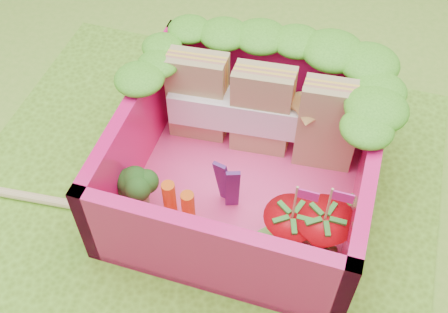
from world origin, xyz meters
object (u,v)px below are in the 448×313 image
sandwich_stack (263,111)px  chopsticks (1,192)px  strawberry_left (290,232)px  strawberry_right (321,235)px  bento_box (246,159)px  broccoli (135,184)px

sandwich_stack → chopsticks: (-1.29, -0.74, -0.31)m
strawberry_left → strawberry_right: (0.15, 0.03, 0.01)m
chopsticks → bento_box: bearing=18.6°
broccoli → strawberry_right: size_ratio=0.60×
broccoli → strawberry_left: 0.83m
strawberry_left → chopsticks: 1.62m
bento_box → strawberry_right: (0.46, -0.29, -0.07)m
sandwich_stack → strawberry_left: sandwich_stack is taller
sandwich_stack → broccoli: 0.80m
sandwich_stack → strawberry_left: size_ratio=2.08×
broccoli → chopsticks: (-0.77, -0.14, -0.20)m
sandwich_stack → strawberry_right: bearing=-52.6°
chopsticks → broccoli: bearing=10.5°
strawberry_right → chopsticks: 1.77m
bento_box → strawberry_left: 0.45m
bento_box → strawberry_right: 0.55m
broccoli → chopsticks: 0.81m
bento_box → chopsticks: bearing=-161.4°
strawberry_right → sandwich_stack: bearing=127.4°
bento_box → broccoli: bearing=-150.7°
bento_box → strawberry_left: strawberry_left is taller
broccoli → strawberry_right: strawberry_right is taller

